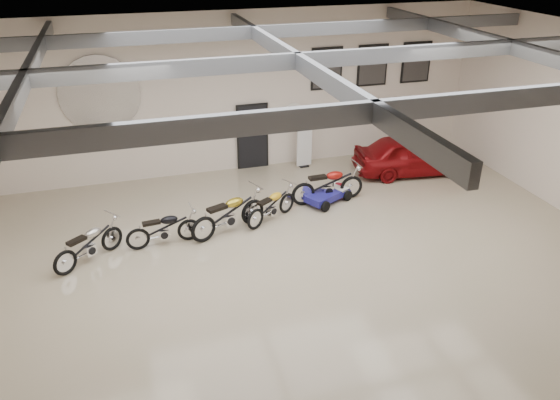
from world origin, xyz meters
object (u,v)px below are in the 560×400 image
object	(u,v)px
motorcycle_silver	(88,244)
go_kart	(331,191)
motorcycle_red	(328,184)
vintage_car	(412,155)
motorcycle_yellow	(271,205)
motorcycle_gold	(228,213)
motorcycle_black	(163,228)
banner_stand	(304,140)

from	to	relation	value
motorcycle_silver	go_kart	xyz separation A→B (m)	(6.67, 1.38, -0.18)
motorcycle_red	vintage_car	world-z (taller)	vintage_car
motorcycle_yellow	motorcycle_red	world-z (taller)	motorcycle_red
vintage_car	motorcycle_gold	bearing A→B (deg)	115.50
motorcycle_black	motorcycle_gold	xyz separation A→B (m)	(1.68, 0.14, 0.09)
motorcycle_black	motorcycle_yellow	size ratio (longest dim) A/B	1.01
motorcycle_silver	vintage_car	xyz separation A→B (m)	(9.88, 2.52, 0.14)
banner_stand	motorcycle_black	world-z (taller)	banner_stand
motorcycle_gold	vintage_car	size ratio (longest dim) A/B	0.58
banner_stand	motorcycle_red	distance (m)	2.69
motorcycle_black	banner_stand	bearing A→B (deg)	31.91
motorcycle_gold	vintage_car	world-z (taller)	vintage_car
motorcycle_yellow	motorcycle_red	distance (m)	1.98
motorcycle_black	go_kart	world-z (taller)	motorcycle_black
motorcycle_yellow	motorcycle_red	size ratio (longest dim) A/B	0.83
motorcycle_yellow	go_kart	bearing A→B (deg)	-13.09
motorcycle_black	vintage_car	world-z (taller)	vintage_car
go_kart	banner_stand	bearing A→B (deg)	60.82
banner_stand	motorcycle_yellow	size ratio (longest dim) A/B	1.06
banner_stand	motorcycle_black	distance (m)	6.25
banner_stand	vintage_car	xyz separation A→B (m)	(3.14, -1.50, -0.31)
motorcycle_red	motorcycle_black	bearing A→B (deg)	-168.48
motorcycle_black	go_kart	size ratio (longest dim) A/B	1.04
motorcycle_yellow	motorcycle_red	xyz separation A→B (m)	(1.87, 0.65, 0.09)
banner_stand	vintage_car	distance (m)	3.49
motorcycle_black	motorcycle_yellow	distance (m)	2.95
banner_stand	motorcycle_gold	world-z (taller)	banner_stand
motorcycle_gold	go_kart	world-z (taller)	motorcycle_gold
motorcycle_red	banner_stand	bearing A→B (deg)	84.31
banner_stand	go_kart	distance (m)	2.71
banner_stand	motorcycle_yellow	world-z (taller)	banner_stand
vintage_car	motorcycle_silver	bearing A→B (deg)	111.72
motorcycle_silver	go_kart	world-z (taller)	motorcycle_silver
motorcycle_silver	vintage_car	world-z (taller)	vintage_car
motorcycle_black	go_kart	xyz separation A→B (m)	(4.91, 1.11, -0.16)
motorcycle_black	motorcycle_red	distance (m)	4.90
banner_stand	motorcycle_silver	xyz separation A→B (m)	(-6.74, -4.02, -0.46)
motorcycle_yellow	go_kart	xyz separation A→B (m)	(1.99, 0.67, -0.15)
vintage_car	motorcycle_black	bearing A→B (deg)	112.88
go_kart	motorcycle_yellow	bearing A→B (deg)	170.94
motorcycle_yellow	go_kart	world-z (taller)	motorcycle_yellow
motorcycle_black	motorcycle_red	bearing A→B (deg)	7.82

